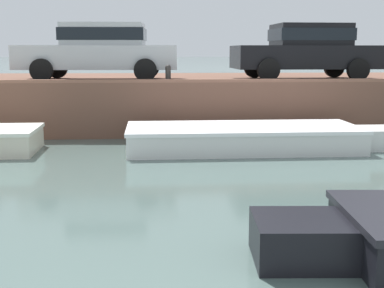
# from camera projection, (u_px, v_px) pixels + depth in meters

# --- Properties ---
(ground_plane) EXTENTS (400.00, 400.00, 0.00)m
(ground_plane) POSITION_uv_depth(u_px,v_px,m) (211.00, 210.00, 7.60)
(ground_plane) COLOR #4C605B
(far_quay_wall) EXTENTS (60.00, 6.00, 1.44)m
(far_quay_wall) POSITION_uv_depth(u_px,v_px,m) (183.00, 100.00, 16.65)
(far_quay_wall) COLOR brown
(far_quay_wall) RESTS_ON ground
(far_wall_coping) EXTENTS (60.00, 0.24, 0.08)m
(far_wall_coping) POSITION_uv_depth(u_px,v_px,m) (188.00, 81.00, 13.68)
(far_wall_coping) COLOR brown
(far_wall_coping) RESTS_ON far_quay_wall
(boat_moored_central_white) EXTENTS (6.29, 2.20, 0.55)m
(boat_moored_central_white) POSITION_uv_depth(u_px,v_px,m) (254.00, 138.00, 12.21)
(boat_moored_central_white) COLOR white
(boat_moored_central_white) RESTS_ON ground
(car_left_inner_silver) EXTENTS (4.41, 2.12, 1.54)m
(car_left_inner_silver) POSITION_uv_depth(u_px,v_px,m) (100.00, 49.00, 14.76)
(car_left_inner_silver) COLOR #B7BABC
(car_left_inner_silver) RESTS_ON far_quay_wall
(car_centre_black) EXTENTS (4.03, 2.11, 1.54)m
(car_centre_black) POSITION_uv_depth(u_px,v_px,m) (306.00, 49.00, 15.10)
(car_centre_black) COLOR black
(car_centre_black) RESTS_ON far_quay_wall
(mooring_bollard_mid) EXTENTS (0.15, 0.15, 0.45)m
(mooring_bollard_mid) POSITION_uv_depth(u_px,v_px,m) (168.00, 73.00, 13.75)
(mooring_bollard_mid) COLOR #2D2B28
(mooring_bollard_mid) RESTS_ON far_quay_wall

